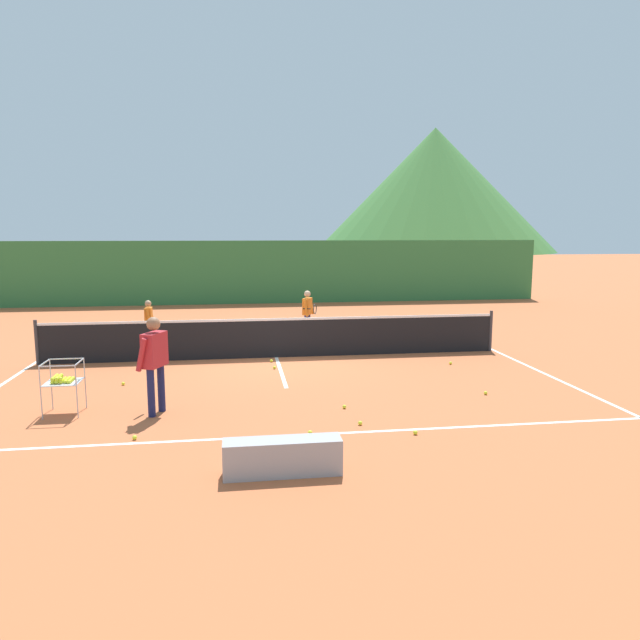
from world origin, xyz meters
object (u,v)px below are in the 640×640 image
Objects in this scene: tennis_net at (276,337)px; tennis_ball_2 at (486,393)px; tennis_ball_10 at (415,433)px; ball_cart at (62,380)px; tennis_ball_8 at (360,423)px; tennis_ball_1 at (135,438)px; tennis_ball_6 at (274,367)px; tennis_ball_0 at (271,361)px; courtside_bench at (282,457)px; tennis_ball_4 at (123,384)px; instructor at (154,356)px; tennis_ball_3 at (451,363)px; student_1 at (308,309)px; tennis_ball_7 at (310,433)px; tennis_ball_9 at (344,407)px; student_0 at (149,319)px.

tennis_ball_2 is (3.70, -3.88, -0.47)m from tennis_net.
ball_cart is at bearing 161.67° from tennis_ball_10.
ball_cart is at bearing 165.05° from tennis_ball_8.
tennis_ball_1 and tennis_ball_6 have the same top height.
tennis_net is 12.40× the size of ball_cart.
courtside_bench is at bearing -92.23° from tennis_ball_0.
tennis_ball_2 is 4.66m from tennis_ball_6.
ball_cart reaches higher than tennis_ball_4.
tennis_net is 4.80m from instructor.
tennis_ball_3 and tennis_ball_4 have the same top height.
student_1 is 20.19× the size of tennis_ball_0.
student_1 is at bearing 81.07° from courtside_bench.
courtside_bench is at bearing -92.75° from tennis_ball_6.
student_1 is 20.19× the size of tennis_ball_7.
tennis_ball_0 is 3.99m from tennis_ball_9.
tennis_net is at bearing 86.69° from courtside_bench.
tennis_ball_1 is 4.83m from tennis_ball_6.
tennis_ball_2 is 1.00× the size of tennis_ball_3.
student_0 is at bearing 90.63° from tennis_ball_4.
student_0 is 0.83× the size of courtside_bench.
student_1 reaches higher than tennis_ball_0.
tennis_ball_9 is (4.76, -0.40, -0.56)m from ball_cart.
tennis_ball_0 and tennis_ball_10 have the same top height.
tennis_ball_1 is 1.00× the size of tennis_ball_4.
student_1 is 20.19× the size of tennis_ball_10.
tennis_ball_2 is 1.00× the size of tennis_ball_4.
student_1 is 8.45m from tennis_ball_10.
tennis_ball_8 is at bearing -84.34° from tennis_ball_9.
student_1 reaches higher than tennis_ball_8.
tennis_net is 163.91× the size of tennis_ball_10.
tennis_ball_0 and tennis_ball_4 have the same top height.
tennis_ball_1 is 1.00× the size of tennis_ball_9.
tennis_ball_9 is 0.05× the size of courtside_bench.
student_0 reaches higher than tennis_ball_1.
tennis_ball_0 is at bearing 168.38° from tennis_ball_3.
student_1 is 20.19× the size of tennis_ball_9.
student_1 is 20.19× the size of tennis_ball_2.
tennis_ball_7 is at bearing 171.90° from tennis_ball_10.
tennis_ball_3 is 1.00× the size of tennis_ball_8.
tennis_ball_4 is at bearing 114.60° from instructor.
ball_cart is 1.97m from tennis_ball_4.
ball_cart is at bearing -134.39° from tennis_net.
tennis_ball_8 is 0.90m from tennis_ball_9.
tennis_ball_8 is (1.13, -4.75, 0.00)m from tennis_ball_0.
tennis_ball_9 is (1.01, -3.14, 0.00)m from tennis_ball_6.
tennis_ball_4 is at bearing -145.96° from tennis_net.
ball_cart is at bearing 175.24° from tennis_ball_9.
student_0 is 18.33× the size of tennis_ball_9.
student_0 reaches higher than ball_cart.
tennis_ball_1 and tennis_ball_9 have the same top height.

